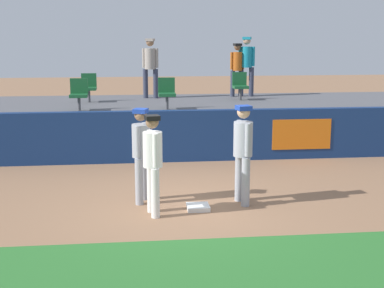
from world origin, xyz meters
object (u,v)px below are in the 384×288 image
(player_fielder_home, at_px, (153,158))
(seat_back_left, at_px, (89,86))
(player_runner_visitor, at_px, (141,149))
(spectator_hooded, at_px, (150,64))
(spectator_capped, at_px, (246,62))
(spectator_casual, at_px, (237,66))
(seat_front_left, at_px, (79,93))
(seat_back_right, at_px, (240,84))
(first_base, at_px, (198,207))
(player_coach_visitor, at_px, (243,147))
(seat_front_center, at_px, (167,92))

(player_fielder_home, relative_size, seat_back_left, 2.09)
(player_runner_visitor, height_order, spectator_hooded, spectator_hooded)
(spectator_capped, distance_m, spectator_casual, 0.33)
(player_runner_visitor, height_order, seat_front_left, seat_front_left)
(seat_back_left, bearing_deg, seat_back_right, -0.00)
(spectator_capped, height_order, spectator_casual, spectator_capped)
(player_fielder_home, height_order, player_runner_visitor, player_runner_visitor)
(seat_back_right, height_order, spectator_hooded, spectator_hooded)
(spectator_capped, relative_size, spectator_casual, 1.12)
(first_base, bearing_deg, spectator_capped, 72.40)
(seat_back_right, relative_size, spectator_casual, 0.50)
(first_base, distance_m, seat_back_left, 7.58)
(player_runner_visitor, bearing_deg, player_coach_visitor, 100.32)
(seat_front_left, height_order, spectator_capped, spectator_capped)
(seat_back_left, height_order, seat_front_left, same)
(player_fielder_home, distance_m, seat_back_right, 7.81)
(seat_back_right, distance_m, seat_front_left, 5.01)
(first_base, xyz_separation_m, player_coach_visitor, (0.86, 0.27, 1.03))
(seat_front_center, bearing_deg, spectator_hooded, 97.62)
(player_runner_visitor, relative_size, seat_back_left, 2.11)
(player_runner_visitor, xyz_separation_m, spectator_casual, (3.22, 7.40, 1.06))
(spectator_capped, bearing_deg, spectator_casual, 24.06)
(player_fielder_home, height_order, seat_front_center, seat_front_center)
(player_coach_visitor, bearing_deg, spectator_casual, 159.44)
(seat_back_left, xyz_separation_m, spectator_capped, (4.94, 0.96, 0.63))
(player_runner_visitor, bearing_deg, seat_back_right, 173.34)
(player_fielder_home, bearing_deg, seat_back_left, -178.25)
(seat_back_left, height_order, spectator_hooded, spectator_hooded)
(seat_front_center, height_order, spectator_casual, spectator_casual)
(player_runner_visitor, relative_size, spectator_capped, 0.94)
(seat_back_right, xyz_separation_m, seat_front_left, (-4.68, -1.80, 0.00))
(seat_front_left, bearing_deg, first_base, -64.08)
(first_base, height_order, player_fielder_home, player_fielder_home)
(seat_front_center, height_order, seat_back_right, same)
(seat_front_center, xyz_separation_m, spectator_capped, (2.75, 2.76, 0.63))
(spectator_casual, bearing_deg, seat_back_right, 74.40)
(first_base, height_order, player_coach_visitor, player_coach_visitor)
(seat_front_left, bearing_deg, player_fielder_home, -72.26)
(seat_front_center, distance_m, spectator_casual, 3.70)
(spectator_hooded, relative_size, spectator_capped, 0.97)
(first_base, xyz_separation_m, spectator_casual, (2.23, 7.96, 2.04))
(player_coach_visitor, distance_m, seat_back_left, 7.52)
(seat_back_left, bearing_deg, seat_front_left, -93.89)
(seat_back_left, distance_m, seat_front_left, 1.80)
(first_base, distance_m, spectator_capped, 8.64)
(player_runner_visitor, xyz_separation_m, player_coach_visitor, (1.85, -0.29, 0.04))
(spectator_hooded, xyz_separation_m, spectator_capped, (3.09, 0.19, 0.03))
(seat_front_center, xyz_separation_m, spectator_hooded, (-0.34, 2.57, 0.60))
(player_coach_visitor, distance_m, seat_front_left, 6.03)
(spectator_casual, bearing_deg, player_coach_visitor, 69.45)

